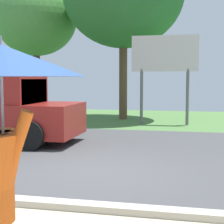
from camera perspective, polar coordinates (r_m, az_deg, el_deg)
The scene contains 3 objects.
ground_plane at distance 10.12m, azimuth 1.03°, elevation -5.47°, with size 40.00×22.00×0.20m.
roadside_billboard at distance 14.67m, azimuth 8.16°, elevation 8.00°, with size 2.60×0.12×3.50m.
tree_left_far at distance 19.26m, azimuth -11.74°, elevation 13.98°, with size 4.10×4.10×6.68m.
Camera 1 is at (1.94, -6.81, 1.84)m, focal length 59.06 mm.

